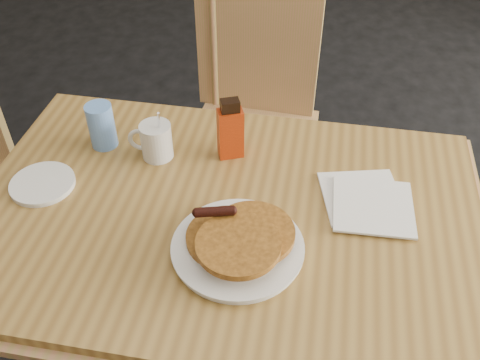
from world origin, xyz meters
name	(u,v)px	position (x,y,z in m)	size (l,w,h in m)	color
main_table	(224,223)	(0.00, 0.05, 0.71)	(1.24, 0.88, 0.75)	olive
chair_main_far	(254,101)	(0.00, 0.78, 0.56)	(0.47, 0.47, 0.94)	#AC7451
pancake_plate	(238,243)	(0.05, -0.06, 0.77)	(0.28, 0.28, 0.08)	silver
coffee_mug	(155,140)	(-0.19, 0.23, 0.80)	(0.11, 0.08, 0.15)	silver
syrup_bottle	(230,131)	(-0.01, 0.25, 0.83)	(0.07, 0.06, 0.16)	maroon
napkin_stack	(368,202)	(0.33, 0.11, 0.76)	(0.22, 0.23, 0.01)	white
blue_tumbler	(102,126)	(-0.34, 0.26, 0.81)	(0.07, 0.07, 0.12)	#5E8EDC
side_saucer	(43,184)	(-0.43, 0.08, 0.76)	(0.15, 0.15, 0.01)	silver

